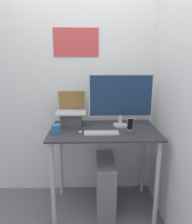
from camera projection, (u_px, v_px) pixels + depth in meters
name	position (u px, v px, depth m)	size (l,w,h in m)	color
wall_back	(102.00, 85.00, 2.50)	(6.00, 0.06, 2.60)	silver
wall_side_right	(182.00, 95.00, 1.80)	(0.05, 6.00, 2.60)	silver
desk	(104.00, 144.00, 2.23)	(1.08, 0.66, 0.90)	#333338
laptop	(71.00, 116.00, 2.29)	(0.31, 0.24, 0.36)	#4C4C51
monitor	(121.00, 98.00, 2.23)	(0.66, 0.15, 0.54)	silver
keyboard	(101.00, 133.00, 2.07)	(0.32, 0.11, 0.02)	silver
mouse	(80.00, 132.00, 2.08)	(0.03, 0.06, 0.02)	#99999E
cell_phone	(130.00, 129.00, 2.10)	(0.09, 0.09, 0.14)	#4C4C51
computer_tower	(105.00, 184.00, 2.34)	(0.19, 0.51, 0.57)	gray
mug	(56.00, 129.00, 2.09)	(0.10, 0.10, 0.08)	#336699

